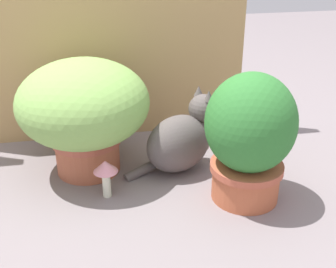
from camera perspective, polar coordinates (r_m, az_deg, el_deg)
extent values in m
plane|color=gray|center=(1.56, -5.55, -7.35)|extent=(6.00, 6.00, 0.00)
cube|color=tan|center=(1.82, -9.27, 13.90)|extent=(1.24, 0.03, 0.97)
cylinder|color=#AD5B3E|center=(1.67, -10.42, -2.41)|extent=(0.24, 0.24, 0.14)
cylinder|color=#AF5642|center=(1.64, -10.58, -0.57)|extent=(0.26, 0.26, 0.02)
ellipsoid|color=#82B256|center=(1.59, -11.00, 4.04)|extent=(0.47, 0.47, 0.31)
cylinder|color=#BC5E3C|center=(1.51, 10.06, -5.94)|extent=(0.23, 0.23, 0.13)
cylinder|color=#BA5940|center=(1.48, 10.22, -4.19)|extent=(0.25, 0.25, 0.02)
ellipsoid|color=#317731|center=(1.41, 10.73, 1.43)|extent=(0.30, 0.30, 0.33)
ellipsoid|color=#59504E|center=(1.62, 1.38, -1.28)|extent=(0.31, 0.26, 0.22)
ellipsoid|color=gray|center=(1.68, 4.09, -0.75)|extent=(0.10, 0.12, 0.11)
sphere|color=#59504E|center=(1.64, 4.59, 3.32)|extent=(0.14, 0.14, 0.11)
cone|color=#59504E|center=(1.64, 4.01, 5.64)|extent=(0.05, 0.05, 0.04)
cone|color=#59504E|center=(1.59, 5.35, 4.99)|extent=(0.05, 0.05, 0.04)
cylinder|color=#59504E|center=(1.64, -2.86, -4.48)|extent=(0.18, 0.11, 0.07)
cylinder|color=silver|center=(1.51, -8.01, -6.45)|extent=(0.03, 0.03, 0.10)
cone|color=pink|center=(1.48, -8.18, -4.18)|extent=(0.08, 0.08, 0.04)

